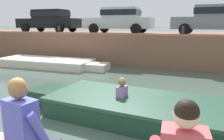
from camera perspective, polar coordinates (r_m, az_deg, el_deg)
ground_plane at (r=7.51m, az=1.71°, el=-5.94°), size 400.00×400.00×0.00m
far_quay_wall at (r=14.63m, az=11.98°, el=6.05°), size 60.00×6.00×1.73m
far_wall_coping at (r=11.74m, az=9.76°, el=9.16°), size 60.00×0.24×0.08m
boat_moored_west_cream at (r=12.41m, az=-15.97°, el=1.80°), size 6.25×2.07×0.43m
motorboat_passing at (r=5.47m, az=7.60°, el=-10.13°), size 6.30×2.23×1.01m
car_leftmost_black at (r=16.27m, az=-15.95°, el=12.47°), size 4.45×2.01×1.54m
car_left_inner_silver at (r=13.77m, az=2.03°, el=13.07°), size 4.24×2.14×1.54m
car_centre_grey at (r=12.99m, az=24.88°, el=12.06°), size 4.09×2.07×1.54m
mooring_bollard_west at (r=14.17m, az=-13.68°, el=10.26°), size 0.15×0.15×0.45m
mooring_bollard_mid at (r=11.64m, az=18.04°, el=9.71°), size 0.15×0.15×0.45m
person_seated_right at (r=2.72m, az=-21.63°, el=-13.86°), size 0.57×0.58×0.96m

